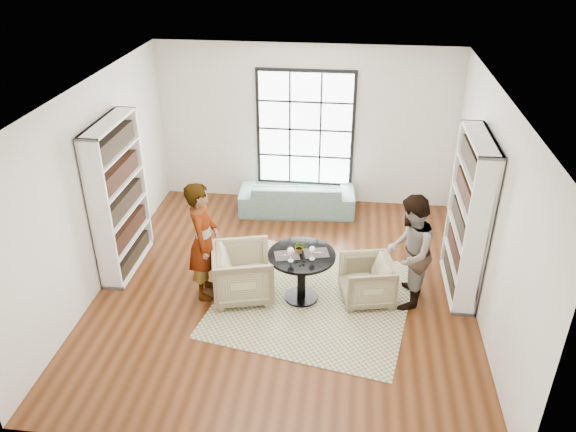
# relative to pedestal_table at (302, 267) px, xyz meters

# --- Properties ---
(ground) EXTENTS (6.00, 6.00, 0.00)m
(ground) POSITION_rel_pedestal_table_xyz_m (-0.27, 0.25, -0.55)
(ground) COLOR #5F3116
(room_shell) EXTENTS (6.00, 6.01, 6.00)m
(room_shell) POSITION_rel_pedestal_table_xyz_m (-0.27, 0.80, 0.70)
(room_shell) COLOR silver
(room_shell) RESTS_ON ground
(rug) EXTENTS (3.16, 3.16, 0.01)m
(rug) POSITION_rel_pedestal_table_xyz_m (0.18, 0.01, -0.55)
(rug) COLOR #B5AE88
(rug) RESTS_ON ground
(pedestal_table) EXTENTS (0.96, 0.96, 0.76)m
(pedestal_table) POSITION_rel_pedestal_table_xyz_m (0.00, 0.00, 0.00)
(pedestal_table) COLOR black
(pedestal_table) RESTS_ON ground
(sofa) EXTENTS (2.18, 0.98, 0.62)m
(sofa) POSITION_rel_pedestal_table_xyz_m (-0.36, 2.70, -0.24)
(sofa) COLOR #769E93
(sofa) RESTS_ON ground
(armchair_left) EXTENTS (1.05, 1.03, 0.79)m
(armchair_left) POSITION_rel_pedestal_table_xyz_m (-0.85, -0.03, -0.16)
(armchair_left) COLOR tan
(armchair_left) RESTS_ON ground
(armchair_right) EXTENTS (0.86, 0.85, 0.66)m
(armchair_right) POSITION_rel_pedestal_table_xyz_m (0.93, 0.09, -0.22)
(armchair_right) COLOR tan
(armchair_right) RESTS_ON ground
(person_left) EXTENTS (0.49, 0.69, 1.79)m
(person_left) POSITION_rel_pedestal_table_xyz_m (-1.40, -0.03, 0.34)
(person_left) COLOR gray
(person_left) RESTS_ON ground
(person_right) EXTENTS (0.79, 0.94, 1.70)m
(person_right) POSITION_rel_pedestal_table_xyz_m (1.48, 0.09, 0.30)
(person_right) COLOR gray
(person_right) RESTS_ON ground
(placemat_left) EXTENTS (0.39, 0.34, 0.01)m
(placemat_left) POSITION_rel_pedestal_table_xyz_m (-0.20, -0.06, 0.21)
(placemat_left) COLOR #282623
(placemat_left) RESTS_ON pedestal_table
(placemat_right) EXTENTS (0.39, 0.34, 0.01)m
(placemat_right) POSITION_rel_pedestal_table_xyz_m (0.20, 0.05, 0.21)
(placemat_right) COLOR #282623
(placemat_right) RESTS_ON pedestal_table
(cutlery_left) EXTENTS (0.19, 0.25, 0.01)m
(cutlery_left) POSITION_rel_pedestal_table_xyz_m (-0.20, -0.06, 0.22)
(cutlery_left) COLOR silver
(cutlery_left) RESTS_ON placemat_left
(cutlery_right) EXTENTS (0.19, 0.25, 0.01)m
(cutlery_right) POSITION_rel_pedestal_table_xyz_m (0.20, 0.05, 0.22)
(cutlery_right) COLOR silver
(cutlery_right) RESTS_ON placemat_right
(wine_glass_left) EXTENTS (0.10, 0.10, 0.21)m
(wine_glass_left) POSITION_rel_pedestal_table_xyz_m (-0.13, -0.19, 0.36)
(wine_glass_left) COLOR silver
(wine_glass_left) RESTS_ON pedestal_table
(wine_glass_right) EXTENTS (0.09, 0.09, 0.20)m
(wine_glass_right) POSITION_rel_pedestal_table_xyz_m (0.15, -0.11, 0.35)
(wine_glass_right) COLOR silver
(wine_glass_right) RESTS_ON pedestal_table
(flower_centerpiece) EXTENTS (0.20, 0.19, 0.19)m
(flower_centerpiece) POSITION_rel_pedestal_table_xyz_m (-0.03, 0.04, 0.31)
(flower_centerpiece) COLOR gray
(flower_centerpiece) RESTS_ON pedestal_table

